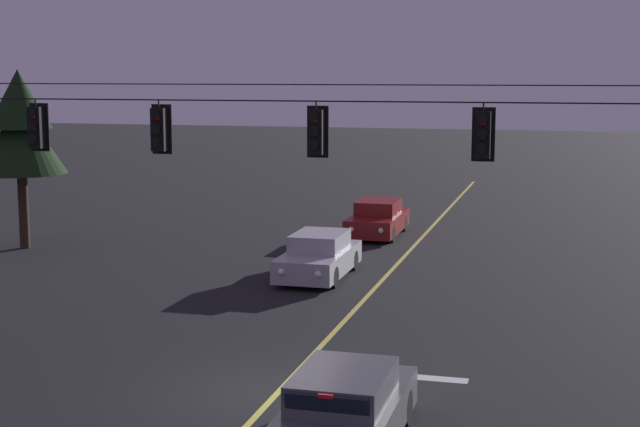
# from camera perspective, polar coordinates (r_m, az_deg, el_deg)

# --- Properties ---
(ground_plane) EXTENTS (180.00, 180.00, 0.00)m
(ground_plane) POSITION_cam_1_polar(r_m,az_deg,el_deg) (19.17, -2.72, -10.84)
(ground_plane) COLOR black
(lane_centre_stripe) EXTENTS (0.14, 60.00, 0.01)m
(lane_centre_stripe) POSITION_cam_1_polar(r_m,az_deg,el_deg) (27.04, 2.73, -5.09)
(lane_centre_stripe) COLOR #D1C64C
(lane_centre_stripe) RESTS_ON ground
(stop_bar_paint) EXTENTS (3.40, 0.36, 0.01)m
(stop_bar_paint) POSITION_cam_1_polar(r_m,az_deg,el_deg) (20.45, 4.05, -9.59)
(stop_bar_paint) COLOR silver
(stop_bar_paint) RESTS_ON ground
(signal_span_assembly) EXTENTS (21.34, 0.32, 7.12)m
(signal_span_assembly) POSITION_cam_1_polar(r_m,az_deg,el_deg) (20.63, -0.71, 1.17)
(signal_span_assembly) COLOR #423021
(signal_span_assembly) RESTS_ON ground
(traffic_light_leftmost) EXTENTS (0.48, 0.41, 1.22)m
(traffic_light_leftmost) POSITION_cam_1_polar(r_m,az_deg,el_deg) (23.12, -16.63, 4.96)
(traffic_light_leftmost) COLOR black
(traffic_light_left_inner) EXTENTS (0.48, 0.41, 1.22)m
(traffic_light_left_inner) POSITION_cam_1_polar(r_m,az_deg,el_deg) (21.67, -9.61, 4.99)
(traffic_light_left_inner) COLOR black
(traffic_light_centre) EXTENTS (0.48, 0.41, 1.22)m
(traffic_light_centre) POSITION_cam_1_polar(r_m,az_deg,el_deg) (20.44, -0.24, 4.90)
(traffic_light_centre) COLOR black
(traffic_light_right_inner) EXTENTS (0.48, 0.41, 1.22)m
(traffic_light_right_inner) POSITION_cam_1_polar(r_m,az_deg,el_deg) (19.81, 9.71, 4.67)
(traffic_light_right_inner) COLOR black
(car_waiting_near_lane) EXTENTS (1.80, 4.33, 1.39)m
(car_waiting_near_lane) POSITION_cam_1_polar(r_m,az_deg,el_deg) (16.44, 1.45, -11.77)
(car_waiting_near_lane) COLOR #4C4C51
(car_waiting_near_lane) RESTS_ON ground
(car_oncoming_lead) EXTENTS (1.80, 4.42, 1.39)m
(car_oncoming_lead) POSITION_cam_1_polar(r_m,az_deg,el_deg) (29.67, -0.07, -2.59)
(car_oncoming_lead) COLOR #A5A5AD
(car_oncoming_lead) RESTS_ON ground
(car_oncoming_trailing) EXTENTS (1.80, 4.42, 1.39)m
(car_oncoming_trailing) POSITION_cam_1_polar(r_m,az_deg,el_deg) (37.26, 3.48, -0.33)
(car_oncoming_trailing) COLOR maroon
(car_oncoming_trailing) RESTS_ON ground
(tree_verge_near) EXTENTS (3.24, 3.24, 6.44)m
(tree_verge_near) POSITION_cam_1_polar(r_m,az_deg,el_deg) (35.77, -17.53, 4.93)
(tree_verge_near) COLOR #332316
(tree_verge_near) RESTS_ON ground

